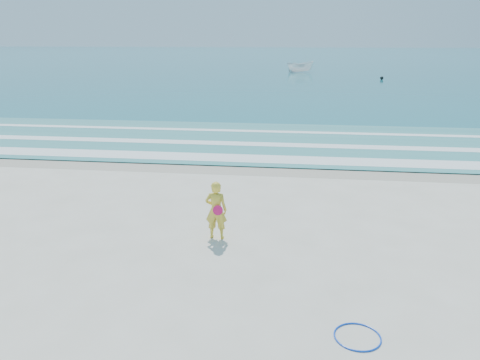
# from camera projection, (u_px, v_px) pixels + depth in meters

# --- Properties ---
(ground) EXTENTS (400.00, 400.00, 0.00)m
(ground) POSITION_uv_depth(u_px,v_px,m) (189.00, 268.00, 11.24)
(ground) COLOR silver
(ground) RESTS_ON ground
(wet_sand) EXTENTS (400.00, 2.40, 0.00)m
(wet_sand) POSITION_uv_depth(u_px,v_px,m) (237.00, 167.00, 19.76)
(wet_sand) COLOR #B2A893
(wet_sand) RESTS_ON ground
(ocean) EXTENTS (400.00, 190.00, 0.04)m
(ocean) POSITION_uv_depth(u_px,v_px,m) (289.00, 58.00, 110.70)
(ocean) COLOR #19727F
(ocean) RESTS_ON ground
(shallow) EXTENTS (400.00, 10.00, 0.01)m
(shallow) POSITION_uv_depth(u_px,v_px,m) (249.00, 141.00, 24.49)
(shallow) COLOR #59B7AD
(shallow) RESTS_ON ocean
(foam_near) EXTENTS (400.00, 1.40, 0.01)m
(foam_near) POSITION_uv_depth(u_px,v_px,m) (241.00, 158.00, 20.98)
(foam_near) COLOR white
(foam_near) RESTS_ON shallow
(foam_mid) EXTENTS (400.00, 0.90, 0.01)m
(foam_mid) POSITION_uv_depth(u_px,v_px,m) (248.00, 144.00, 23.73)
(foam_mid) COLOR white
(foam_mid) RESTS_ON shallow
(foam_far) EXTENTS (400.00, 0.60, 0.01)m
(foam_far) POSITION_uv_depth(u_px,v_px,m) (254.00, 131.00, 26.85)
(foam_far) COLOR white
(foam_far) RESTS_ON shallow
(hoop) EXTENTS (1.14, 1.14, 0.03)m
(hoop) POSITION_uv_depth(u_px,v_px,m) (357.00, 337.00, 8.65)
(hoop) COLOR blue
(hoop) RESTS_ON ground
(boat) EXTENTS (4.39, 2.99, 1.59)m
(boat) POSITION_uv_depth(u_px,v_px,m) (300.00, 67.00, 68.15)
(boat) COLOR white
(boat) RESTS_ON ocean
(buoy) EXTENTS (0.42, 0.42, 0.42)m
(buoy) POSITION_uv_depth(u_px,v_px,m) (382.00, 78.00, 57.29)
(buoy) COLOR black
(buoy) RESTS_ON ocean
(woman) EXTENTS (0.61, 0.43, 1.63)m
(woman) POSITION_uv_depth(u_px,v_px,m) (216.00, 210.00, 12.64)
(woman) COLOR gold
(woman) RESTS_ON ground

